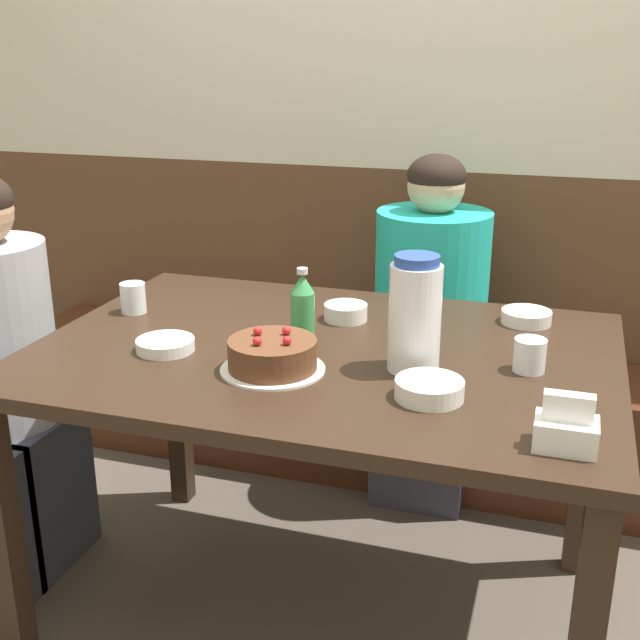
{
  "coord_description": "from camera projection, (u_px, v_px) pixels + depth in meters",
  "views": [
    {
      "loc": [
        0.53,
        -1.69,
        1.45
      ],
      "look_at": [
        -0.03,
        0.05,
        0.82
      ],
      "focal_mm": 45.0,
      "sensor_mm": 36.0,
      "label": 1
    }
  ],
  "objects": [
    {
      "name": "ground_plane",
      "position": [
        324.0,
        616.0,
        2.15
      ],
      "size": [
        12.0,
        12.0,
        0.0
      ],
      "primitive_type": "plane",
      "color": "#4C4238"
    },
    {
      "name": "bowl_sauce_shallow",
      "position": [
        346.0,
        312.0,
        2.08
      ],
      "size": [
        0.11,
        0.11,
        0.04
      ],
      "color": "white",
      "rests_on": "dining_table"
    },
    {
      "name": "bowl_side_dish",
      "position": [
        526.0,
        317.0,
        2.06
      ],
      "size": [
        0.13,
        0.13,
        0.03
      ],
      "color": "white",
      "rests_on": "dining_table"
    },
    {
      "name": "person_pale_blue_shirt",
      "position": [
        429.0,
        337.0,
        2.59
      ],
      "size": [
        0.36,
        0.36,
        1.14
      ],
      "rotation": [
        0.0,
        0.0,
        -1.57
      ],
      "color": "#33333D",
      "rests_on": "ground_plane"
    },
    {
      "name": "person_grey_tee",
      "position": [
        2.0,
        390.0,
        2.23
      ],
      "size": [
        0.34,
        0.32,
        1.14
      ],
      "color": "#33333D",
      "rests_on": "ground_plane"
    },
    {
      "name": "bowl_soup_white",
      "position": [
        429.0,
        389.0,
        1.62
      ],
      "size": [
        0.14,
        0.14,
        0.04
      ],
      "color": "white",
      "rests_on": "dining_table"
    },
    {
      "name": "soju_bottle",
      "position": [
        303.0,
        307.0,
        1.91
      ],
      "size": [
        0.06,
        0.06,
        0.18
      ],
      "color": "#388E4C",
      "rests_on": "dining_table"
    },
    {
      "name": "birthday_cake",
      "position": [
        273.0,
        356.0,
        1.75
      ],
      "size": [
        0.23,
        0.23,
        0.09
      ],
      "color": "white",
      "rests_on": "dining_table"
    },
    {
      "name": "bowl_rice_small",
      "position": [
        165.0,
        345.0,
        1.87
      ],
      "size": [
        0.14,
        0.14,
        0.03
      ],
      "color": "white",
      "rests_on": "dining_table"
    },
    {
      "name": "napkin_holder",
      "position": [
        566.0,
        429.0,
        1.41
      ],
      "size": [
        0.11,
        0.08,
        0.11
      ],
      "color": "white",
      "rests_on": "dining_table"
    },
    {
      "name": "glass_tumbler_short",
      "position": [
        530.0,
        355.0,
        1.75
      ],
      "size": [
        0.07,
        0.07,
        0.07
      ],
      "color": "silver",
      "rests_on": "dining_table"
    },
    {
      "name": "water_pitcher",
      "position": [
        415.0,
        315.0,
        1.73
      ],
      "size": [
        0.11,
        0.11,
        0.26
      ],
      "color": "white",
      "rests_on": "dining_table"
    },
    {
      "name": "glass_water_tall",
      "position": [
        133.0,
        298.0,
        2.13
      ],
      "size": [
        0.07,
        0.07,
        0.08
      ],
      "color": "silver",
      "rests_on": "dining_table"
    },
    {
      "name": "back_wall",
      "position": [
        418.0,
        107.0,
        2.69
      ],
      "size": [
        4.8,
        0.04,
        2.5
      ],
      "color": "brown",
      "rests_on": "ground_plane"
    },
    {
      "name": "bench_seat",
      "position": [
        394.0,
        415.0,
        2.83
      ],
      "size": [
        2.79,
        0.38,
        0.43
      ],
      "color": "#472314",
      "rests_on": "ground_plane"
    },
    {
      "name": "dining_table",
      "position": [
        324.0,
        383.0,
        1.93
      ],
      "size": [
        1.36,
        0.95,
        0.77
      ],
      "color": "black",
      "rests_on": "ground_plane"
    }
  ]
}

